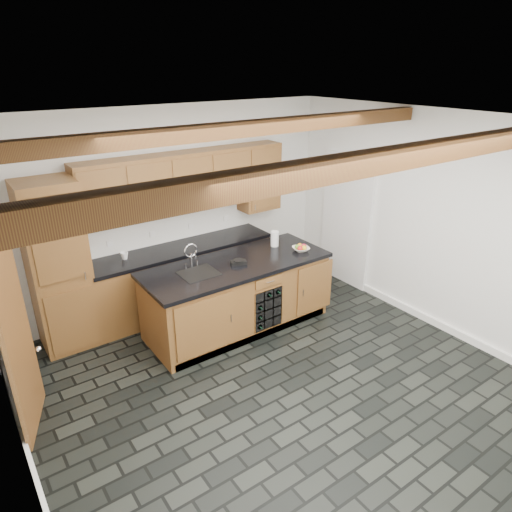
{
  "coord_description": "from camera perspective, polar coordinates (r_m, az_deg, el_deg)",
  "views": [
    {
      "loc": [
        -2.58,
        -3.19,
        3.31
      ],
      "look_at": [
        0.25,
        0.8,
        1.21
      ],
      "focal_mm": 32.0,
      "sensor_mm": 36.0,
      "label": 1
    }
  ],
  "objects": [
    {
      "name": "kitchen_scale",
      "position": [
        5.78,
        -2.18,
        -0.77
      ],
      "size": [
        0.23,
        0.17,
        0.06
      ],
      "rotation": [
        0.0,
        0.0,
        -0.34
      ],
      "color": "black",
      "rests_on": "island"
    },
    {
      "name": "island",
      "position": [
        6.03,
        -2.23,
        -4.92
      ],
      "size": [
        2.48,
        0.96,
        0.93
      ],
      "color": "brown",
      "rests_on": "ground"
    },
    {
      "name": "fruit_bowl",
      "position": [
        6.22,
        5.64,
        0.88
      ],
      "size": [
        0.28,
        0.28,
        0.06
      ],
      "primitive_type": "imported",
      "rotation": [
        0.0,
        0.0,
        -0.26
      ],
      "color": "white",
      "rests_on": "island"
    },
    {
      "name": "paper_towel",
      "position": [
        6.33,
        2.35,
        2.17
      ],
      "size": [
        0.11,
        0.11,
        0.21
      ],
      "primitive_type": "cylinder",
      "color": "white",
      "rests_on": "island"
    },
    {
      "name": "room_shell",
      "position": [
        4.82,
        -1.4,
        1.5
      ],
      "size": [
        5.01,
        5.0,
        5.0
      ],
      "color": "white",
      "rests_on": "ground"
    },
    {
      "name": "ground",
      "position": [
        5.27,
        2.92,
        -15.72
      ],
      "size": [
        5.0,
        5.0,
        0.0
      ],
      "primitive_type": "plane",
      "color": "black",
      "rests_on": "ground"
    },
    {
      "name": "mug",
      "position": [
        6.16,
        -16.13,
        0.02
      ],
      "size": [
        0.13,
        0.13,
        0.09
      ],
      "primitive_type": "imported",
      "rotation": [
        0.0,
        0.0,
        0.32
      ],
      "color": "white",
      "rests_on": "back_cabinetry"
    },
    {
      "name": "faucet",
      "position": [
        5.6,
        -7.35,
        -1.73
      ],
      "size": [
        0.45,
        0.4,
        0.34
      ],
      "color": "black",
      "rests_on": "island"
    },
    {
      "name": "fruit_cluster",
      "position": [
        6.21,
        5.65,
        1.13
      ],
      "size": [
        0.16,
        0.17,
        0.07
      ],
      "color": "red",
      "rests_on": "fruit_bowl"
    },
    {
      "name": "back_cabinetry",
      "position": [
        6.3,
        -12.28,
        0.97
      ],
      "size": [
        3.65,
        0.62,
        2.2
      ],
      "color": "brown",
      "rests_on": "ground"
    }
  ]
}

